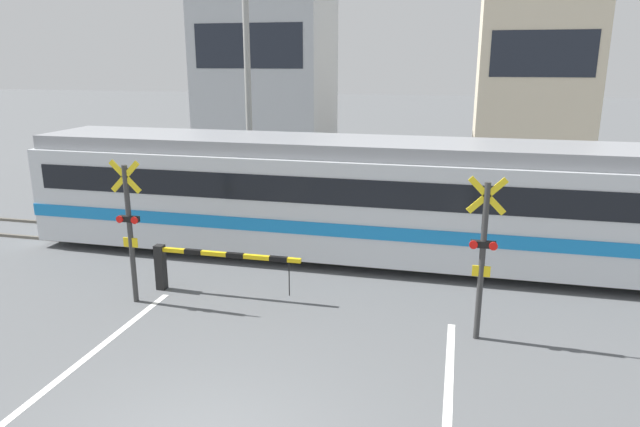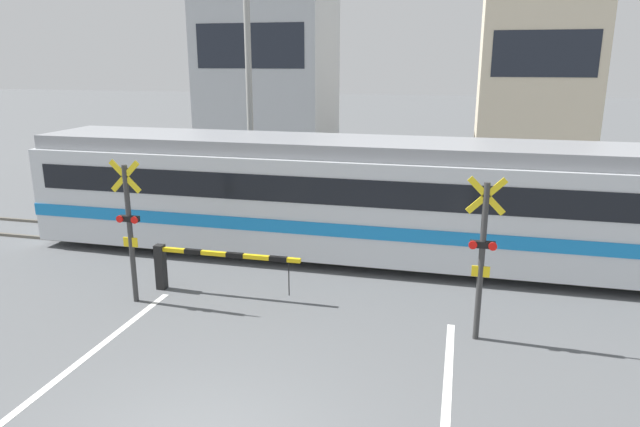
# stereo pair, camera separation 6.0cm
# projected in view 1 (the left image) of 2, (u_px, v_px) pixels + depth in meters

# --- Properties ---
(rail_track_near) EXTENTS (50.00, 0.10, 0.08)m
(rail_track_near) POSITION_uv_depth(u_px,v_px,m) (330.00, 262.00, 14.44)
(rail_track_near) COLOR #5B564C
(rail_track_near) RESTS_ON ground_plane
(rail_track_far) EXTENTS (50.00, 0.10, 0.08)m
(rail_track_far) POSITION_uv_depth(u_px,v_px,m) (341.00, 245.00, 15.79)
(rail_track_far) COLOR #5B564C
(rail_track_far) RESTS_ON ground_plane
(road_stripe_left) EXTENTS (0.14, 8.92, 0.01)m
(road_stripe_left) POSITION_uv_depth(u_px,v_px,m) (17.00, 413.00, 8.35)
(road_stripe_left) COLOR white
(road_stripe_left) RESTS_ON ground_plane
(commuter_train) EXTENTS (19.75, 2.75, 3.07)m
(commuter_train) POSITION_uv_depth(u_px,v_px,m) (407.00, 198.00, 14.28)
(commuter_train) COLOR silver
(commuter_train) RESTS_ON ground_plane
(crossing_barrier_near) EXTENTS (3.36, 0.20, 1.04)m
(crossing_barrier_near) POSITION_uv_depth(u_px,v_px,m) (194.00, 261.00, 12.50)
(crossing_barrier_near) COLOR black
(crossing_barrier_near) RESTS_ON ground_plane
(crossing_barrier_far) EXTENTS (3.36, 0.20, 1.04)m
(crossing_barrier_far) POSITION_uv_depth(u_px,v_px,m) (437.00, 209.00, 16.85)
(crossing_barrier_far) COLOR black
(crossing_barrier_far) RESTS_ON ground_plane
(crossing_signal_left) EXTENTS (0.68, 0.15, 3.06)m
(crossing_signal_left) POSITION_uv_depth(u_px,v_px,m) (130.00, 226.00, 11.77)
(crossing_signal_left) COLOR #333333
(crossing_signal_left) RESTS_ON ground_plane
(crossing_signal_right) EXTENTS (0.68, 0.15, 3.06)m
(crossing_signal_right) POSITION_uv_depth(u_px,v_px,m) (483.00, 252.00, 10.16)
(crossing_signal_right) COLOR #333333
(crossing_signal_right) RESTS_ON ground_plane
(pedestrian) EXTENTS (0.38, 0.22, 1.62)m
(pedestrian) POSITION_uv_depth(u_px,v_px,m) (397.00, 187.00, 18.91)
(pedestrian) COLOR #23232D
(pedestrian) RESTS_ON ground_plane
(building_left_of_street) EXTENTS (6.33, 5.39, 10.22)m
(building_left_of_street) POSITION_uv_depth(u_px,v_px,m) (267.00, 57.00, 29.20)
(building_left_of_street) COLOR #B2B7BC
(building_left_of_street) RESTS_ON ground_plane
(building_right_of_street) EXTENTS (5.04, 5.39, 9.53)m
(building_right_of_street) POSITION_uv_depth(u_px,v_px,m) (535.00, 65.00, 26.32)
(building_right_of_street) COLOR beige
(building_right_of_street) RESTS_ON ground_plane
(utility_pole_streetside) EXTENTS (0.22, 0.22, 7.96)m
(utility_pole_streetside) POSITION_uv_depth(u_px,v_px,m) (248.00, 90.00, 19.89)
(utility_pole_streetside) COLOR gray
(utility_pole_streetside) RESTS_ON ground_plane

